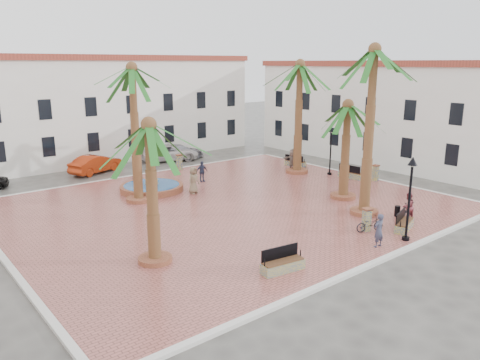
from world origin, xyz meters
The scene contains 35 objects.
ground centered at (0.00, 0.00, 0.00)m, with size 120.00×120.00×0.00m, color #56544F.
plaza centered at (0.00, 0.00, 0.07)m, with size 26.00×22.00×0.15m, color #AB5A52.
kerb_n centered at (0.00, 11.00, 0.08)m, with size 26.30×0.30×0.16m, color silver.
kerb_s centered at (0.00, -11.00, 0.08)m, with size 26.30×0.30×0.16m, color silver.
kerb_e centered at (13.00, 0.00, 0.08)m, with size 0.30×22.30×0.16m, color silver.
kerb_w centered at (-13.00, 0.00, 0.08)m, with size 0.30×22.30×0.16m, color silver.
building_north centered at (0.00, 19.99, 4.77)m, with size 30.40×7.40×9.50m.
building_east centered at (19.99, 2.00, 4.52)m, with size 7.40×26.40×9.00m.
fountain centered at (-2.07, 6.01, 0.46)m, with size 4.36×4.36×2.25m.
palm_nw centered at (-3.95, 4.26, 7.64)m, with size 5.20×5.20×8.75m.
palm_sw centered at (-7.77, -4.78, 5.53)m, with size 4.96×4.96×6.51m.
palm_s centered at (5.21, -6.46, 8.58)m, with size 5.32×5.32×9.76m.
palm_e centered at (6.89, -3.54, 5.43)m, with size 5.37×5.37×6.48m.
palm_ne centered at (9.77, 3.49, 7.75)m, with size 5.76×5.76×8.97m.
bench_s centered at (-4.02, -9.11, 0.45)m, with size 2.05×0.89×1.05m.
bench_se centered at (4.62, -9.48, 0.43)m, with size 1.99×1.16×1.01m.
bench_e centered at (11.66, -0.43, 0.45)m, with size 0.75×2.03×1.05m.
bench_ne centered at (11.42, 5.31, 0.43)m, with size 1.00×1.93×0.98m.
lamppost_s centered at (3.34, -10.40, 3.05)m, with size 0.46×0.46×4.28m.
lamppost_e centered at (11.30, 1.37, 2.72)m, with size 0.41×0.41×3.80m.
bollard_se centered at (2.87, -8.34, 0.80)m, with size 0.54×0.54×1.25m.
bollard_n centered at (2.91, 10.40, 0.82)m, with size 0.47×0.47×1.29m.
bollard_e centered at (12.40, -2.14, 0.79)m, with size 0.47×0.47×1.23m.
litter_bin centered at (6.30, -7.98, 0.46)m, with size 0.32×0.32×0.62m, color black.
cyclist_a centered at (1.49, -10.03, 0.99)m, with size 0.61×0.40×1.67m, color #373A51.
bicycle_a centered at (2.94, -8.50, 0.56)m, with size 0.55×1.57×0.82m, color black.
cyclist_b centered at (6.08, -8.75, 0.97)m, with size 0.80×0.62×1.64m, color maroon.
bicycle_b centered at (6.70, -8.39, 0.59)m, with size 0.42×1.48×0.89m, color black.
pedestrian_fountain_a centered at (-0.18, 3.58, 1.08)m, with size 0.90×0.59×1.85m, color #857257.
pedestrian_fountain_b centered at (2.10, 5.90, 0.93)m, with size 0.91×0.38×1.55m, color #2D3552.
pedestrian_north centered at (-1.09, 9.89, 0.93)m, with size 1.01×0.58×1.57m, color #4C4D51.
pedestrian_east centered at (9.78, 4.05, 1.09)m, with size 1.74×0.55×1.87m, color #7C685E.
car_red centered at (-2.69, 14.30, 0.75)m, with size 1.60×4.58×1.51m, color #B3300E.
car_silver centered at (5.80, 14.97, 0.67)m, with size 1.88×4.62×1.34m, color #A2A2AA.
car_white centered at (4.62, 14.80, 0.73)m, with size 2.43×5.28×1.47m, color silver.
Camera 1 is at (-17.06, -22.34, 8.85)m, focal length 35.00 mm.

